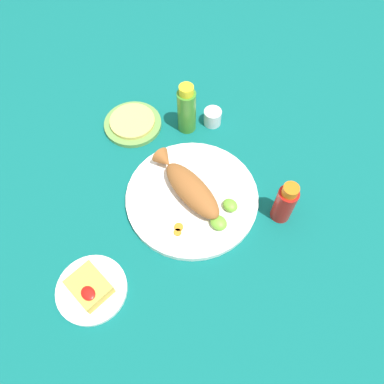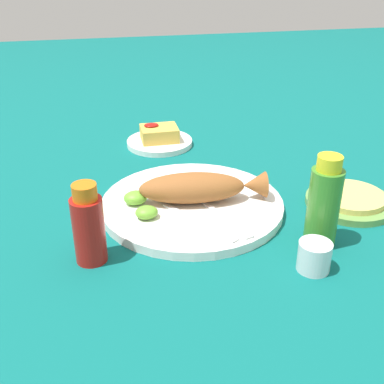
{
  "view_description": "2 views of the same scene",
  "coord_description": "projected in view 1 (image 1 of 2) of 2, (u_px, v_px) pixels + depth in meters",
  "views": [
    {
      "loc": [
        0.36,
        -0.36,
        0.91
      ],
      "look_at": [
        0.0,
        0.0,
        0.04
      ],
      "focal_mm": 35.0,
      "sensor_mm": 36.0,
      "label": 1
    },
    {
      "loc": [
        0.18,
        0.83,
        0.48
      ],
      "look_at": [
        0.0,
        0.0,
        0.04
      ],
      "focal_mm": 45.0,
      "sensor_mm": 36.0,
      "label": 2
    }
  ],
  "objects": [
    {
      "name": "fries_pile",
      "position": [
        89.0,
        287.0,
        0.89
      ],
      "size": [
        0.09,
        0.08,
        0.04
      ],
      "color": "gold",
      "rests_on": "side_plate_fries"
    },
    {
      "name": "fork_near",
      "position": [
        202.0,
        168.0,
        1.07
      ],
      "size": [
        0.07,
        0.18,
        0.0
      ],
      "rotation": [
        0.0,
        0.0,
        8.18
      ],
      "color": "silver",
      "rests_on": "main_plate"
    },
    {
      "name": "fork_far",
      "position": [
        216.0,
        175.0,
        1.06
      ],
      "size": [
        0.11,
        0.16,
        0.0
      ],
      "rotation": [
        0.0,
        0.0,
        8.43
      ],
      "color": "silver",
      "rests_on": "main_plate"
    },
    {
      "name": "carrot_slice_near",
      "position": [
        178.0,
        232.0,
        0.97
      ],
      "size": [
        0.02,
        0.02,
        0.0
      ],
      "primitive_type": "cylinder",
      "color": "orange",
      "rests_on": "main_plate"
    },
    {
      "name": "side_plate_fries",
      "position": [
        92.0,
        289.0,
        0.91
      ],
      "size": [
        0.17,
        0.17,
        0.01
      ],
      "primitive_type": "cylinder",
      "color": "white",
      "rests_on": "ground_plane"
    },
    {
      "name": "salt_cup",
      "position": [
        212.0,
        118.0,
        1.16
      ],
      "size": [
        0.05,
        0.05,
        0.05
      ],
      "color": "silver",
      "rests_on": "ground_plane"
    },
    {
      "name": "fried_fish",
      "position": [
        189.0,
        186.0,
        1.01
      ],
      "size": [
        0.26,
        0.1,
        0.06
      ],
      "rotation": [
        0.0,
        0.0,
        -0.12
      ],
      "color": "#935628",
      "rests_on": "main_plate"
    },
    {
      "name": "hot_sauce_bottle_red",
      "position": [
        285.0,
        203.0,
        0.96
      ],
      "size": [
        0.05,
        0.05,
        0.14
      ],
      "color": "#B21914",
      "rests_on": "ground_plane"
    },
    {
      "name": "lime_wedge_main",
      "position": [
        219.0,
        223.0,
        0.97
      ],
      "size": [
        0.05,
        0.04,
        0.03
      ],
      "primitive_type": "ellipsoid",
      "color": "#6BB233",
      "rests_on": "main_plate"
    },
    {
      "name": "main_plate",
      "position": [
        192.0,
        197.0,
        1.04
      ],
      "size": [
        0.37,
        0.37,
        0.02
      ],
      "primitive_type": "cylinder",
      "color": "white",
      "rests_on": "ground_plane"
    },
    {
      "name": "ground_plane",
      "position": [
        192.0,
        199.0,
        1.04
      ],
      "size": [
        4.0,
        4.0,
        0.0
      ],
      "primitive_type": "plane",
      "color": "#0C605B"
    },
    {
      "name": "lime_wedge_side",
      "position": [
        230.0,
        205.0,
        1.0
      ],
      "size": [
        0.04,
        0.04,
        0.02
      ],
      "primitive_type": "ellipsoid",
      "color": "#6BB233",
      "rests_on": "main_plate"
    },
    {
      "name": "tortilla_plate",
      "position": [
        133.0,
        124.0,
        1.17
      ],
      "size": [
        0.18,
        0.18,
        0.01
      ],
      "primitive_type": "cylinder",
      "color": "#6B9E4C",
      "rests_on": "ground_plane"
    },
    {
      "name": "hot_sauce_bottle_green",
      "position": [
        187.0,
        109.0,
        1.11
      ],
      "size": [
        0.06,
        0.06,
        0.17
      ],
      "color": "#3D8428",
      "rests_on": "ground_plane"
    },
    {
      "name": "tortilla_stack",
      "position": [
        132.0,
        121.0,
        1.16
      ],
      "size": [
        0.14,
        0.14,
        0.01
      ],
      "primitive_type": "cylinder",
      "color": "#E0C666",
      "rests_on": "tortilla_plate"
    },
    {
      "name": "carrot_slice_mid",
      "position": [
        179.0,
        227.0,
        0.98
      ],
      "size": [
        0.02,
        0.02,
        0.0
      ],
      "primitive_type": "cylinder",
      "color": "orange",
      "rests_on": "main_plate"
    }
  ]
}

